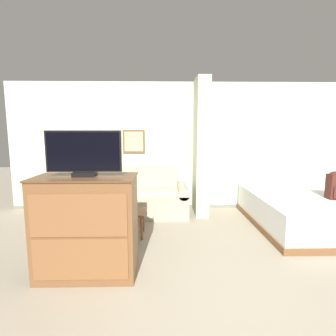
{
  "coord_description": "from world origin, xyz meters",
  "views": [
    {
      "loc": [
        -0.77,
        -1.93,
        1.61
      ],
      "look_at": [
        -0.68,
        2.09,
        1.05
      ],
      "focal_mm": 28.0,
      "sensor_mm": 36.0,
      "label": 1
    }
  ],
  "objects_px": {
    "couch": "(133,198)",
    "bed": "(309,210)",
    "table_lamp": "(66,174)",
    "coffee_table": "(123,215)",
    "tv": "(84,154)",
    "tv_dresser": "(87,226)"
  },
  "relations": [
    {
      "from": "couch",
      "to": "bed",
      "type": "bearing_deg",
      "value": -12.77
    },
    {
      "from": "couch",
      "to": "bed",
      "type": "distance_m",
      "value": 3.18
    },
    {
      "from": "bed",
      "to": "table_lamp",
      "type": "bearing_deg",
      "value": 170.26
    },
    {
      "from": "coffee_table",
      "to": "table_lamp",
      "type": "bearing_deg",
      "value": 138.58
    },
    {
      "from": "coffee_table",
      "to": "table_lamp",
      "type": "height_order",
      "value": "table_lamp"
    },
    {
      "from": "table_lamp",
      "to": "coffee_table",
      "type": "bearing_deg",
      "value": -41.42
    },
    {
      "from": "coffee_table",
      "to": "bed",
      "type": "height_order",
      "value": "bed"
    },
    {
      "from": "couch",
      "to": "tv",
      "type": "xyz_separation_m",
      "value": [
        -0.26,
        -2.17,
        1.05
      ]
    },
    {
      "from": "tv",
      "to": "coffee_table",
      "type": "bearing_deg",
      "value": 77.85
    },
    {
      "from": "couch",
      "to": "table_lamp",
      "type": "height_order",
      "value": "table_lamp"
    },
    {
      "from": "tv",
      "to": "bed",
      "type": "bearing_deg",
      "value": 23.59
    },
    {
      "from": "tv_dresser",
      "to": "tv",
      "type": "height_order",
      "value": "tv"
    },
    {
      "from": "coffee_table",
      "to": "tv",
      "type": "relative_size",
      "value": 0.82
    },
    {
      "from": "table_lamp",
      "to": "tv_dresser",
      "type": "distance_m",
      "value": 2.46
    },
    {
      "from": "tv",
      "to": "couch",
      "type": "bearing_deg",
      "value": 83.15
    },
    {
      "from": "table_lamp",
      "to": "tv_dresser",
      "type": "xyz_separation_m",
      "value": [
        1.03,
        -2.23,
        -0.23
      ]
    },
    {
      "from": "table_lamp",
      "to": "tv_dresser",
      "type": "bearing_deg",
      "value": -65.12
    },
    {
      "from": "couch",
      "to": "bed",
      "type": "xyz_separation_m",
      "value": [
        3.1,
        -0.7,
        -0.06
      ]
    },
    {
      "from": "coffee_table",
      "to": "tv_dresser",
      "type": "relative_size",
      "value": 0.59
    },
    {
      "from": "coffee_table",
      "to": "couch",
      "type": "bearing_deg",
      "value": 88.74
    },
    {
      "from": "table_lamp",
      "to": "bed",
      "type": "bearing_deg",
      "value": -9.74
    },
    {
      "from": "tv_dresser",
      "to": "bed",
      "type": "height_order",
      "value": "tv_dresser"
    }
  ]
}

